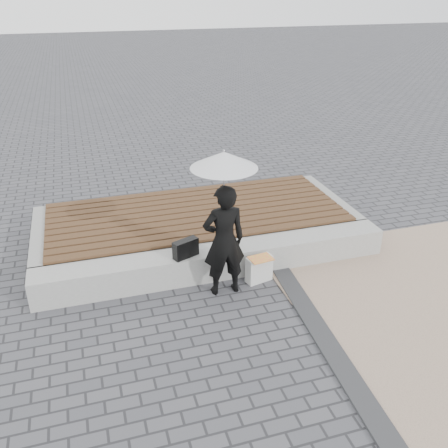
{
  "coord_description": "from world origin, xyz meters",
  "views": [
    {
      "loc": [
        -1.64,
        -4.08,
        3.72
      ],
      "look_at": [
        -0.04,
        1.14,
        1.0
      ],
      "focal_mm": 39.21,
      "sensor_mm": 36.0,
      "label": 1
    }
  ],
  "objects": [
    {
      "name": "ground",
      "position": [
        0.0,
        0.0,
        0.0
      ],
      "size": [
        80.0,
        80.0,
        0.0
      ],
      "primitive_type": "plane",
      "color": "#48484D",
      "rests_on": "ground"
    },
    {
      "name": "edging_band",
      "position": [
        0.75,
        -0.5,
        0.02
      ],
      "size": [
        0.61,
        5.2,
        0.04
      ],
      "primitive_type": "cube",
      "rotation": [
        0.0,
        0.0,
        -0.07
      ],
      "color": "#303033",
      "rests_on": "ground"
    },
    {
      "name": "seating_ledge",
      "position": [
        0.0,
        1.6,
        0.2
      ],
      "size": [
        5.0,
        0.45,
        0.4
      ],
      "primitive_type": "cube",
      "color": "#AEAEA8",
      "rests_on": "ground"
    },
    {
      "name": "timber_platform",
      "position": [
        0.0,
        2.8,
        0.2
      ],
      "size": [
        5.0,
        2.0,
        0.4
      ],
      "primitive_type": "cube",
      "color": "gray",
      "rests_on": "ground"
    },
    {
      "name": "timber_decking",
      "position": [
        0.0,
        2.8,
        0.42
      ],
      "size": [
        4.6,
        2.0,
        0.04
      ],
      "primitive_type": null,
      "color": "#533521",
      "rests_on": "timber_platform"
    },
    {
      "name": "woman",
      "position": [
        -0.04,
        1.14,
        0.76
      ],
      "size": [
        0.55,
        0.36,
        1.52
      ],
      "primitive_type": "imported",
      "rotation": [
        0.0,
        0.0,
        3.14
      ],
      "color": "black",
      "rests_on": "ground"
    },
    {
      "name": "parasol",
      "position": [
        -0.04,
        1.14,
        1.84
      ],
      "size": [
        0.81,
        0.81,
        1.04
      ],
      "rotation": [
        0.0,
        0.0,
        -0.42
      ],
      "color": "#A7A7AC",
      "rests_on": "ground"
    },
    {
      "name": "handbag",
      "position": [
        -0.47,
        1.51,
        0.52
      ],
      "size": [
        0.37,
        0.25,
        0.25
      ],
      "primitive_type": "cube",
      "rotation": [
        0.0,
        0.0,
        0.39
      ],
      "color": "black",
      "rests_on": "seating_ledge"
    },
    {
      "name": "canvas_tote",
      "position": [
        0.49,
        1.24,
        0.19
      ],
      "size": [
        0.38,
        0.23,
        0.38
      ],
      "primitive_type": "cube",
      "rotation": [
        0.0,
        0.0,
        0.23
      ],
      "color": "silver",
      "rests_on": "ground"
    },
    {
      "name": "magazine",
      "position": [
        0.49,
        1.19,
        0.38
      ],
      "size": [
        0.34,
        0.27,
        0.01
      ],
      "primitive_type": "cube",
      "rotation": [
        0.0,
        0.0,
        0.13
      ],
      "color": "#F6303C",
      "rests_on": "canvas_tote"
    }
  ]
}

